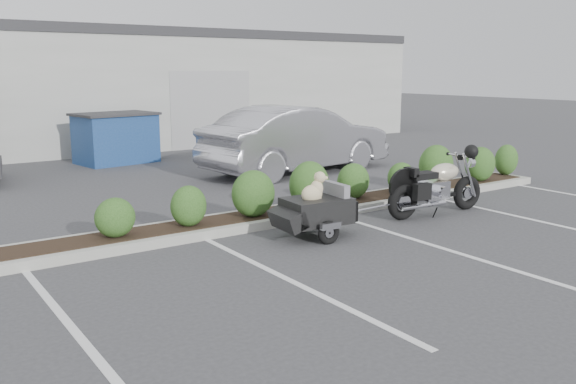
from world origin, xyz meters
TOP-DOWN VIEW (x-y plane):
  - ground at (0.00, 0.00)m, footprint 90.00×90.00m
  - planter_kerb at (1.00, 2.20)m, footprint 12.00×1.00m
  - building at (0.00, 17.00)m, footprint 26.00×10.00m
  - motorcycle at (2.79, 0.85)m, footprint 2.27×0.77m
  - pet_trailer at (0.01, 0.87)m, footprint 1.82×1.02m
  - sedan at (3.44, 6.18)m, footprint 5.44×2.47m
  - dumpster at (0.12, 10.49)m, footprint 2.39×1.82m

SIDE VIEW (x-z plane):
  - ground at x=0.00m, z-range 0.00..0.00m
  - planter_kerb at x=1.00m, z-range 0.00..0.15m
  - pet_trailer at x=0.01m, z-range -0.08..0.99m
  - motorcycle at x=2.79m, z-range -0.13..1.17m
  - dumpster at x=0.12m, z-range 0.01..1.44m
  - sedan at x=3.44m, z-range 0.00..1.73m
  - building at x=0.00m, z-range 0.00..4.00m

